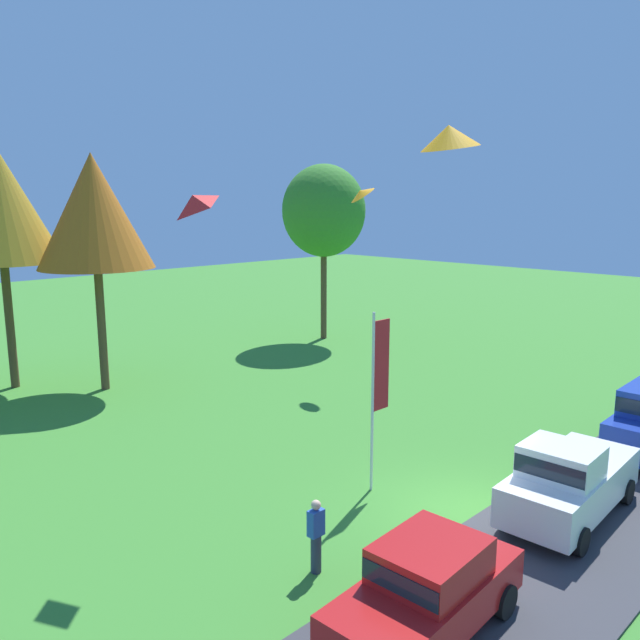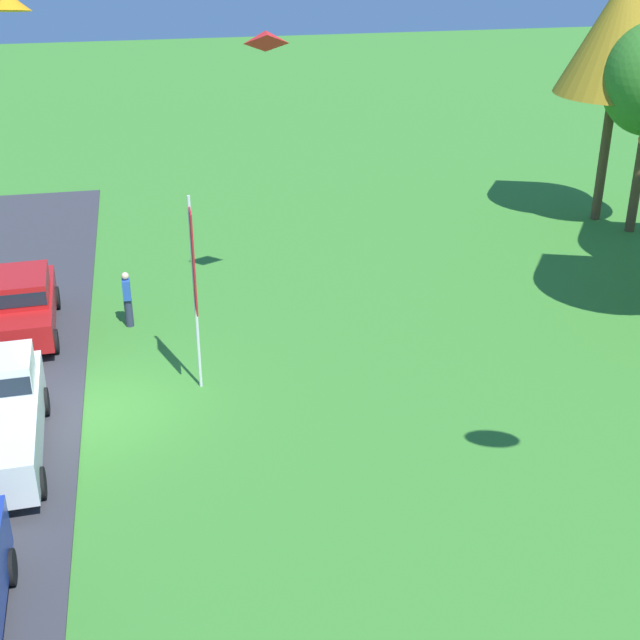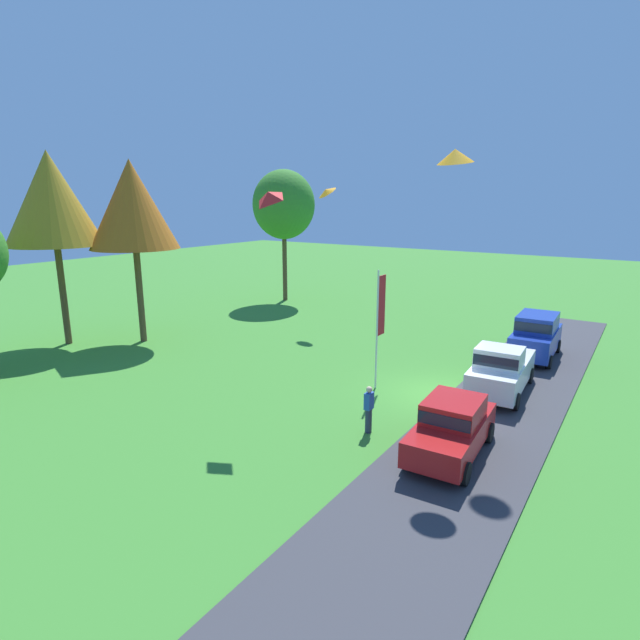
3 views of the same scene
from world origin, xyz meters
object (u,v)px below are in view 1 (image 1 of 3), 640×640
Objects in this scene: tree_lone_near at (324,211)px; kite_diamond_low_drifter at (192,202)px; car_pickup_far_end at (568,480)px; kite_delta_high_left at (361,193)px; flag_banner at (378,378)px; kite_delta_near_flag at (449,137)px; car_sedan_mid_row at (427,587)px; person_watching_sky at (316,535)px; tree_center_back at (94,212)px.

tree_lone_near reaches higher than kite_diamond_low_drifter.
kite_delta_high_left is (6.55, 12.99, 7.41)m from car_pickup_far_end.
kite_delta_near_flag is (-2.52, -3.75, 6.05)m from flag_banner.
flag_banner is (4.19, 4.76, 2.22)m from car_sedan_mid_row.
car_sedan_mid_row is 0.88× the size of car_pickup_far_end.
tree_center_back reaches higher than person_watching_sky.
kite_diamond_low_drifter is at bearing -155.56° from kite_delta_high_left.
flag_banner is (-2.01, 4.68, 2.16)m from car_pickup_far_end.
kite_delta_near_flag reaches higher than person_watching_sky.
tree_lone_near is at bearing 50.52° from kite_delta_near_flag.
person_watching_sky is at bearing -141.64° from kite_delta_high_left.
kite_delta_near_flag is at bearing -74.54° from kite_diamond_low_drifter.
kite_diamond_low_drifter is (-6.26, 7.16, 6.98)m from car_pickup_far_end.
kite_delta_near_flag is (1.67, -1.97, 8.44)m from person_watching_sky.
car_pickup_far_end is 16.32m from kite_delta_high_left.
car_sedan_mid_row is 2.98m from person_watching_sky.
car_pickup_far_end reaches higher than person_watching_sky.
person_watching_sky is at bearing 130.25° from kite_delta_near_flag.
kite_delta_near_flag reaches higher than kite_diamond_low_drifter.
person_watching_sky is 8.38m from kite_diamond_low_drifter.
car_sedan_mid_row is at bearing -89.52° from kite_diamond_low_drifter.
car_sedan_mid_row is 2.62× the size of person_watching_sky.
car_sedan_mid_row is 19.73m from kite_delta_high_left.
flag_banner reaches higher than car_sedan_mid_row.
tree_lone_near is 8.44m from kite_delta_high_left.
flag_banner is 6.89m from kite_diamond_low_drifter.
kite_delta_high_left reaches higher than kite_diamond_low_drifter.
person_watching_sky is at bearing 155.01° from car_pickup_far_end.
kite_delta_near_flag reaches higher than kite_delta_high_left.
kite_delta_high_left is 1.06× the size of kite_delta_near_flag.
kite_delta_high_left is (-4.61, -7.00, 0.92)m from tree_lone_near.
car_sedan_mid_row is at bearing -131.36° from flag_banner.
kite_delta_high_left is at bearing -123.39° from tree_lone_near.
tree_center_back is 12.60m from kite_diamond_low_drifter.
car_sedan_mid_row is 0.44× the size of tree_lone_near.
car_sedan_mid_row is 3.67× the size of kite_delta_high_left.
tree_lone_near is 10.75× the size of kite_diamond_low_drifter.
kite_delta_high_left is 16.41m from kite_delta_near_flag.
tree_lone_near is at bearing 44.54° from person_watching_sky.
car_pickup_far_end is 0.50× the size of tree_center_back.
tree_lone_near is (17.37, 20.07, 6.55)m from car_sedan_mid_row.
kite_delta_near_flag is (-15.71, -19.06, 1.72)m from tree_lone_near.
person_watching_sky is at bearing -100.67° from tree_center_back.
car_sedan_mid_row is 4.68× the size of kite_diamond_low_drifter.
car_pickup_far_end is 0.99× the size of flag_banner.
car_pickup_far_end is at bearing -119.19° from tree_lone_near.
flag_banner is at bearing 56.09° from kite_delta_near_flag.
tree_center_back reaches higher than kite_delta_high_left.
kite_delta_near_flag is at bearing -123.91° from flag_banner.
kite_diamond_low_drifter reaches higher than person_watching_sky.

